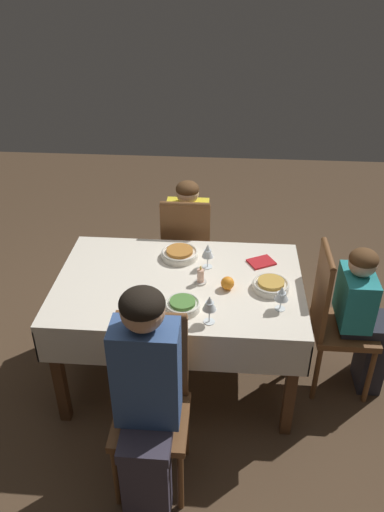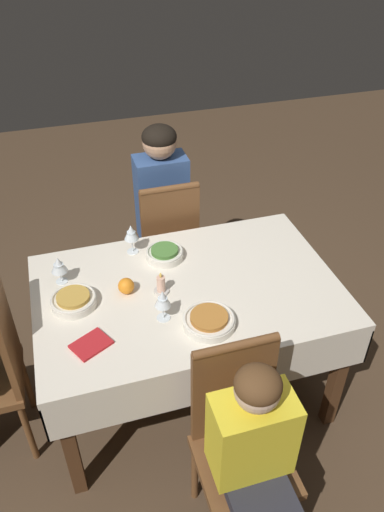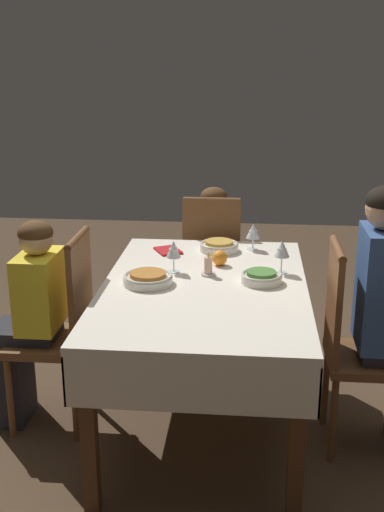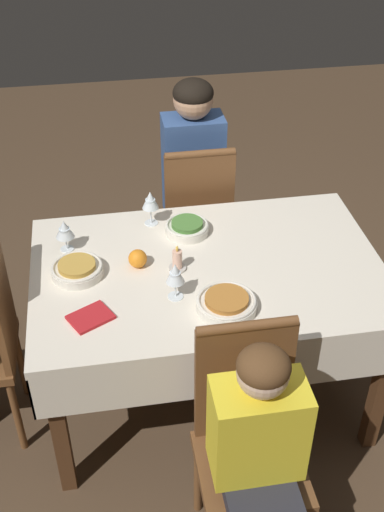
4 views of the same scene
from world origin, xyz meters
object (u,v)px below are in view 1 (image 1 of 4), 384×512
object	(u,v)px
bowl_north	(183,305)
person_child_yellow	(188,237)
person_adult_denim	(146,395)
bowl_west	(271,285)
bowl_south	(180,253)
wine_glass_south	(208,251)
chair_west	(335,316)
wine_glass_west	(282,294)
napkin_red_folded	(261,262)
chair_south	(187,253)
chair_north	(152,397)
wine_glass_north	(210,304)
person_child_teal	(363,315)
orange_fruit	(228,283)
dining_table	(179,293)
candle_centerpiece	(201,277)

from	to	relation	value
bowl_north	person_child_yellow	bearing A→B (deg)	-86.89
person_adult_denim	bowl_west	bearing A→B (deg)	52.97
bowl_south	wine_glass_south	world-z (taller)	wine_glass_south
chair_west	wine_glass_south	distance (m)	0.85
wine_glass_west	napkin_red_folded	distance (m)	0.47
chair_west	chair_south	bearing A→B (deg)	55.04
chair_north	napkin_red_folded	world-z (taller)	chair_north
wine_glass_north	wine_glass_west	world-z (taller)	wine_glass_north
chair_west	bowl_south	distance (m)	1.01
chair_north	person_child_teal	world-z (taller)	person_child_teal
person_child_yellow	napkin_red_folded	xyz separation A→B (m)	(-0.50, 0.61, 0.19)
person_child_yellow	napkin_red_folded	bearing A→B (deg)	129.41
wine_glass_west	person_child_teal	bearing A→B (deg)	-155.37
wine_glass_west	wine_glass_south	world-z (taller)	wine_glass_south
chair_south	orange_fruit	size ratio (longest dim) A/B	12.79
dining_table	wine_glass_west	bearing A→B (deg)	158.81
chair_north	wine_glass_west	distance (m)	0.85
chair_north	wine_glass_south	world-z (taller)	chair_north
bowl_west	orange_fruit	size ratio (longest dim) A/B	2.72
chair_south	bowl_south	size ratio (longest dim) A/B	4.26
chair_north	wine_glass_south	bearing A→B (deg)	74.98
bowl_north	wine_glass_north	size ratio (longest dim) A/B	1.16
person_adult_denim	candle_centerpiece	bearing A→B (deg)	76.66
chair_south	person_child_yellow	size ratio (longest dim) A/B	0.94
napkin_red_folded	wine_glass_north	bearing A→B (deg)	63.58
dining_table	candle_centerpiece	distance (m)	0.18
person_child_yellow	wine_glass_north	size ratio (longest dim) A/B	6.31
bowl_west	wine_glass_west	world-z (taller)	wine_glass_west
chair_north	person_child_teal	bearing A→B (deg)	31.17
chair_west	wine_glass_west	bearing A→B (deg)	123.66
dining_table	person_child_yellow	xyz separation A→B (m)	(0.01, -0.84, -0.09)
napkin_red_folded	person_child_yellow	bearing A→B (deg)	-50.59
dining_table	candle_centerpiece	size ratio (longest dim) A/B	12.37
chair_south	bowl_west	world-z (taller)	chair_south
bowl_west	person_child_yellow	bearing A→B (deg)	-58.45
bowl_north	wine_glass_south	size ratio (longest dim) A/B	1.20
chair_west	bowl_north	xyz separation A→B (m)	(0.89, 0.28, 0.25)
person_child_yellow	bowl_north	xyz separation A→B (m)	(-0.06, 1.10, 0.21)
orange_fruit	chair_south	bearing A→B (deg)	-68.06
person_adult_denim	wine_glass_west	world-z (taller)	person_adult_denim
dining_table	person_adult_denim	xyz separation A→B (m)	(0.07, 0.83, 0.04)
chair_west	candle_centerpiece	size ratio (longest dim) A/B	8.42
dining_table	wine_glass_north	distance (m)	0.46
bowl_south	napkin_red_folded	xyz separation A→B (m)	(-0.51, 0.03, -0.02)
person_adult_denim	orange_fruit	distance (m)	0.85
orange_fruit	bowl_west	bearing A→B (deg)	-176.33
bowl_west	candle_centerpiece	distance (m)	0.40
bowl_north	napkin_red_folded	world-z (taller)	bowl_north
wine_glass_west	orange_fruit	distance (m)	0.34
bowl_north	chair_south	bearing A→B (deg)	-86.36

